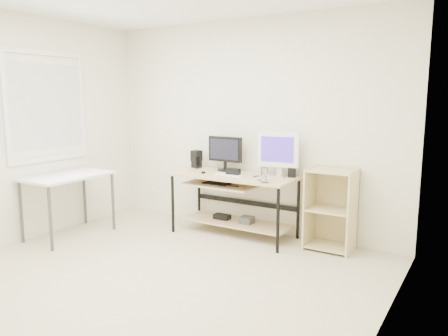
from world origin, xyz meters
TOP-DOWN VIEW (x-y plane):
  - room at (-0.14, 0.04)m, footprint 4.01×4.01m
  - desk at (-0.03, 1.66)m, footprint 1.50×0.65m
  - side_table at (-1.68, 0.60)m, footprint 0.60×1.00m
  - shelf_unit at (1.15, 1.82)m, footprint 0.50×0.40m
  - black_monitor at (-0.24, 1.83)m, footprint 0.47×0.19m
  - white_imac at (0.49, 1.83)m, footprint 0.49×0.16m
  - keyboard at (-0.02, 1.58)m, footprint 0.41×0.17m
  - mouse at (0.41, 1.51)m, footprint 0.09×0.12m
  - center_speaker at (0.02, 1.60)m, footprint 0.17×0.08m
  - speaker_left at (-0.68, 1.85)m, footprint 0.13×0.13m
  - speaker_right at (0.65, 1.87)m, footprint 0.12×0.12m
  - audio_controller at (-0.65, 1.80)m, footprint 0.09×0.07m
  - volume_puck at (-0.36, 1.53)m, footprint 0.05×0.05m
  - smartphone at (0.29, 1.67)m, footprint 0.07×0.11m
  - coaster at (0.53, 1.40)m, footprint 0.11×0.11m
  - drinking_glass at (0.53, 1.40)m, footprint 0.09×0.09m

SIDE VIEW (x-z plane):
  - shelf_unit at x=1.15m, z-range 0.00..0.90m
  - desk at x=-0.03m, z-range 0.16..0.91m
  - side_table at x=-1.68m, z-range 0.30..1.05m
  - coaster at x=0.53m, z-range 0.75..0.76m
  - smartphone at x=0.29m, z-range 0.75..0.76m
  - keyboard at x=-0.02m, z-range 0.75..0.76m
  - volume_puck at x=-0.36m, z-range 0.75..0.77m
  - mouse at x=0.41m, z-range 0.75..0.79m
  - center_speaker at x=0.02m, z-range 0.75..0.83m
  - speaker_right at x=0.65m, z-range 0.75..0.86m
  - audio_controller at x=-0.65m, z-range 0.75..0.90m
  - drinking_glass at x=0.53m, z-range 0.76..0.91m
  - speaker_left at x=-0.68m, z-range 0.76..0.98m
  - black_monitor at x=-0.24m, z-range 0.78..1.21m
  - white_imac at x=0.49m, z-range 0.79..1.31m
  - room at x=-0.14m, z-range 0.01..2.63m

